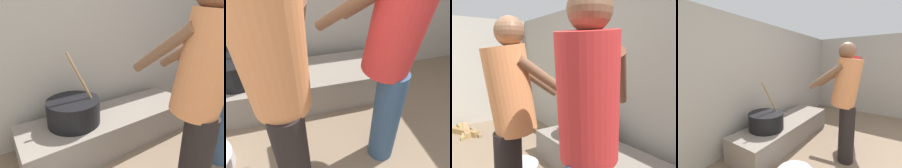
{
  "view_description": "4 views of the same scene",
  "coord_description": "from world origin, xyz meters",
  "views": [
    {
      "loc": [
        -0.82,
        0.16,
        1.32
      ],
      "look_at": [
        -0.09,
        1.24,
        0.87
      ],
      "focal_mm": 30.35,
      "sensor_mm": 36.0,
      "label": 1
    },
    {
      "loc": [
        0.28,
        -0.09,
        1.49
      ],
      "look_at": [
        0.57,
        0.97,
        0.68
      ],
      "focal_mm": 32.96,
      "sensor_mm": 36.0,
      "label": 2
    },
    {
      "loc": [
        1.67,
        0.2,
        1.31
      ],
      "look_at": [
        0.34,
        1.1,
        1.09
      ],
      "focal_mm": 34.71,
      "sensor_mm": 36.0,
      "label": 3
    },
    {
      "loc": [
        -1.83,
        0.2,
        1.32
      ],
      "look_at": [
        -0.13,
        1.37,
        1.04
      ],
      "focal_mm": 25.19,
      "sensor_mm": 36.0,
      "label": 4
    }
  ],
  "objects": [
    {
      "name": "block_enclosure_rear",
      "position": [
        0.0,
        2.22,
        0.99
      ],
      "size": [
        5.65,
        0.2,
        1.99
      ],
      "primitive_type": "cube",
      "color": "#9E998E",
      "rests_on": "ground_plane"
    },
    {
      "name": "hearth_ledge",
      "position": [
        0.24,
        1.7,
        0.17
      ],
      "size": [
        1.97,
        0.6,
        0.35
      ],
      "primitive_type": "cube",
      "color": "slate",
      "rests_on": "ground_plane"
    },
    {
      "name": "cooking_pot_main",
      "position": [
        -0.2,
        1.74,
        0.47
      ],
      "size": [
        0.51,
        0.51,
        0.69
      ],
      "color": "black",
      "rests_on": "hearth_ledge"
    },
    {
      "name": "cook_in_orange_shirt",
      "position": [
        0.22,
        0.73,
        0.9
      ],
      "size": [
        0.35,
        0.66,
        1.57
      ],
      "color": "black",
      "rests_on": "ground_plane"
    },
    {
      "name": "cook_in_red_shirt",
      "position": [
        0.88,
        0.87,
        0.93
      ],
      "size": [
        0.66,
        0.73,
        1.63
      ],
      "color": "navy",
      "rests_on": "ground_plane"
    }
  ]
}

